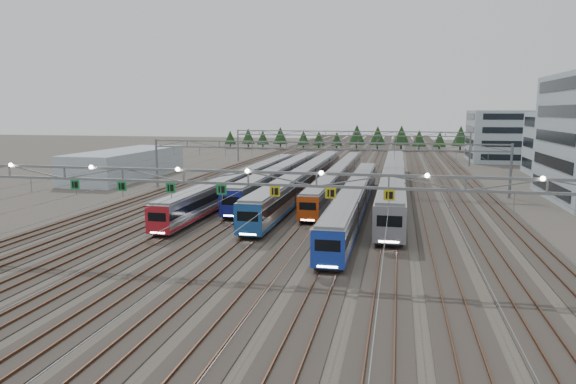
% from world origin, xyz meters
% --- Properties ---
extents(ground, '(400.00, 400.00, 0.00)m').
position_xyz_m(ground, '(0.00, 0.00, 0.00)').
color(ground, '#47423A').
rests_on(ground, ground).
extents(track_bed, '(54.00, 260.00, 5.42)m').
position_xyz_m(track_bed, '(0.00, 100.00, 1.49)').
color(track_bed, '#2D2823').
rests_on(track_bed, ground).
extents(train_a, '(2.59, 61.13, 3.37)m').
position_xyz_m(train_a, '(-11.25, 36.61, 1.94)').
color(train_a, black).
rests_on(train_a, ground).
extents(train_b, '(2.83, 55.17, 3.69)m').
position_xyz_m(train_b, '(-6.75, 42.84, 2.09)').
color(train_b, black).
rests_on(train_b, ground).
extents(train_c, '(2.88, 65.44, 3.75)m').
position_xyz_m(train_c, '(-2.25, 39.81, 2.13)').
color(train_c, black).
rests_on(train_c, ground).
extents(train_d, '(2.54, 61.28, 3.29)m').
position_xyz_m(train_d, '(2.25, 45.77, 1.90)').
color(train_d, black).
rests_on(train_d, ground).
extents(train_e, '(2.73, 51.20, 3.55)m').
position_xyz_m(train_e, '(6.75, 23.97, 2.03)').
color(train_e, black).
rests_on(train_e, ground).
extents(train_f, '(3.12, 65.18, 4.07)m').
position_xyz_m(train_f, '(11.25, 39.44, 2.29)').
color(train_f, black).
rests_on(train_f, ground).
extents(gantry_near, '(56.36, 0.61, 8.08)m').
position_xyz_m(gantry_near, '(-0.05, -0.12, 7.09)').
color(gantry_near, slate).
rests_on(gantry_near, ground).
extents(gantry_mid, '(56.36, 0.36, 8.00)m').
position_xyz_m(gantry_mid, '(0.00, 40.00, 6.39)').
color(gantry_mid, slate).
rests_on(gantry_mid, ground).
extents(gantry_far, '(56.36, 0.36, 8.00)m').
position_xyz_m(gantry_far, '(0.00, 85.00, 6.39)').
color(gantry_far, slate).
rests_on(gantry_far, ground).
extents(depot_bldg_mid, '(14.00, 16.00, 12.43)m').
position_xyz_m(depot_bldg_mid, '(44.36, 68.94, 6.21)').
color(depot_bldg_mid, '#9DB4BC').
rests_on(depot_bldg_mid, ground).
extents(depot_bldg_north, '(22.00, 18.00, 12.79)m').
position_xyz_m(depot_bldg_north, '(40.55, 99.10, 6.39)').
color(depot_bldg_north, '#9DB4BC').
rests_on(depot_bldg_north, ground).
extents(west_shed, '(10.00, 30.00, 5.28)m').
position_xyz_m(west_shed, '(-38.88, 49.29, 2.64)').
color(west_shed, '#9DB4BC').
rests_on(west_shed, ground).
extents(treeline, '(93.80, 5.60, 7.02)m').
position_xyz_m(treeline, '(-0.90, 128.67, 4.23)').
color(treeline, '#332114').
rests_on(treeline, ground).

